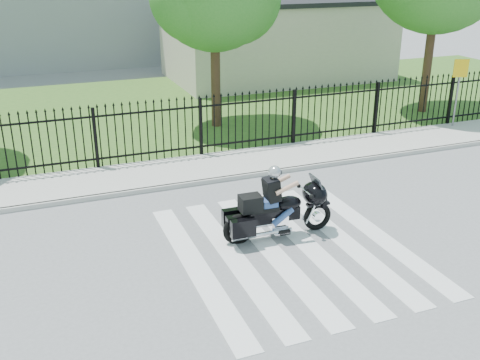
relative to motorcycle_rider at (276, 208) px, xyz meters
name	(u,v)px	position (x,y,z in m)	size (l,w,h in m)	color
ground	(291,249)	(0.05, -0.64, -0.67)	(120.00, 120.00, 0.00)	slate
crosswalk	(291,249)	(0.05, -0.64, -0.66)	(5.00, 5.50, 0.01)	silver
sidewalk	(212,167)	(0.05, 4.36, -0.61)	(40.00, 2.00, 0.12)	#ADAAA3
curb	(224,179)	(0.05, 3.36, -0.61)	(40.00, 0.12, 0.12)	#ADAAA3
grass_strip	(155,109)	(0.05, 11.36, -0.66)	(40.00, 12.00, 0.02)	#2F561D
iron_fence	(201,128)	(0.05, 5.36, 0.23)	(26.00, 0.04, 1.80)	black
building_low	(277,41)	(7.05, 15.36, 1.08)	(10.00, 6.00, 3.50)	beige
building_low_roof	(277,1)	(7.05, 15.36, 2.93)	(10.20, 6.20, 0.20)	black
motorcycle_rider	(276,208)	(0.00, 0.00, 0.00)	(2.48, 0.75, 1.64)	black
traffic_sign	(459,79)	(9.03, 5.05, 1.08)	(0.48, 0.19, 2.28)	slate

